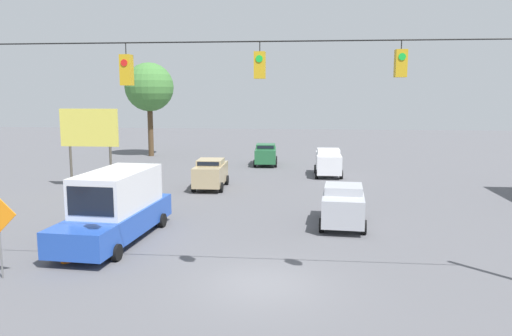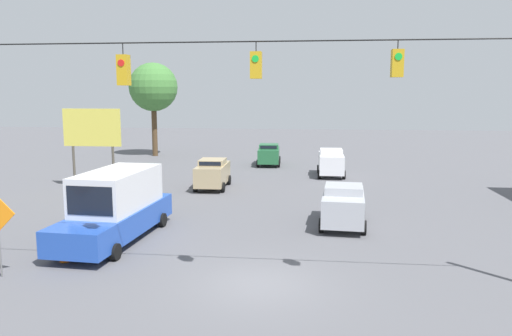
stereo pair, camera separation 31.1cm
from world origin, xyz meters
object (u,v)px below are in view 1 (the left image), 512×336
object	(u,v)px
pedestrian	(89,209)
tree_horizon_left	(149,88)
sedan_tan_withflow_far	(211,173)
sedan_silver_crossing_near	(343,204)
sedan_white_oncoming_deep	(328,162)
traffic_cone_nearest	(66,253)
overhead_signal_span	(258,129)
traffic_cone_second	(104,230)
roadside_billboard	(89,132)
box_truck_blue_parked_shoulder	(116,206)
traffic_cone_third	(121,216)
sedan_green_withflow_deep	(266,154)

from	to	relation	value
pedestrian	tree_horizon_left	distance (m)	26.71
sedan_tan_withflow_far	sedan_silver_crossing_near	world-z (taller)	sedan_silver_crossing_near
sedan_white_oncoming_deep	traffic_cone_nearest	world-z (taller)	sedan_white_oncoming_deep
overhead_signal_span	pedestrian	bearing A→B (deg)	-40.04
traffic_cone_second	traffic_cone_nearest	bearing A→B (deg)	86.20
overhead_signal_span	roadside_billboard	distance (m)	20.38
sedan_tan_withflow_far	box_truck_blue_parked_shoulder	world-z (taller)	box_truck_blue_parked_shoulder
tree_horizon_left	roadside_billboard	bearing A→B (deg)	94.43
traffic_cone_second	sedan_silver_crossing_near	bearing A→B (deg)	-162.75
sedan_white_oncoming_deep	traffic_cone_third	world-z (taller)	sedan_white_oncoming_deep
overhead_signal_span	sedan_white_oncoming_deep	xyz separation A→B (m)	(-3.11, -22.56, -4.05)
roadside_billboard	pedestrian	distance (m)	10.00
sedan_tan_withflow_far	box_truck_blue_parked_shoulder	size ratio (longest dim) A/B	0.55
traffic_cone_nearest	roadside_billboard	xyz separation A→B (m)	(5.16, -13.95, 3.30)
sedan_tan_withflow_far	sedan_green_withflow_deep	bearing A→B (deg)	-104.13
tree_horizon_left	sedan_green_withflow_deep	bearing A→B (deg)	156.14
sedan_silver_crossing_near	roadside_billboard	xyz separation A→B (m)	(15.65, -7.69, 2.66)
box_truck_blue_parked_shoulder	roadside_billboard	xyz separation A→B (m)	(5.98, -10.96, 2.22)
box_truck_blue_parked_shoulder	traffic_cone_second	size ratio (longest dim) A/B	10.37
box_truck_blue_parked_shoulder	roadside_billboard	bearing A→B (deg)	-61.40
sedan_white_oncoming_deep	roadside_billboard	world-z (taller)	roadside_billboard
pedestrian	roadside_billboard	bearing A→B (deg)	-66.73
box_truck_blue_parked_shoulder	tree_horizon_left	distance (m)	29.14
sedan_silver_crossing_near	sedan_white_oncoming_deep	distance (m)	14.17
traffic_cone_second	traffic_cone_third	distance (m)	2.56
sedan_silver_crossing_near	pedestrian	xyz separation A→B (m)	(11.87, 1.10, -0.22)
overhead_signal_span	traffic_cone_second	bearing A→B (deg)	-36.21
traffic_cone_nearest	sedan_silver_crossing_near	bearing A→B (deg)	-149.21
sedan_tan_withflow_far	tree_horizon_left	world-z (taller)	tree_horizon_left
traffic_cone_third	sedan_tan_withflow_far	bearing A→B (deg)	-105.87
overhead_signal_span	traffic_cone_third	world-z (taller)	overhead_signal_span
sedan_green_withflow_deep	pedestrian	xyz separation A→B (m)	(6.67, 20.36, -0.17)
traffic_cone_second	tree_horizon_left	distance (m)	29.13
sedan_white_oncoming_deep	roadside_billboard	size ratio (longest dim) A/B	0.78
traffic_cone_nearest	roadside_billboard	distance (m)	15.23
sedan_green_withflow_deep	traffic_cone_second	xyz separation A→B (m)	(5.10, 22.45, -0.59)
sedan_silver_crossing_near	traffic_cone_second	size ratio (longest dim) A/B	5.94
sedan_silver_crossing_near	traffic_cone_third	xyz separation A→B (m)	(10.50, 0.65, -0.64)
traffic_cone_nearest	tree_horizon_left	xyz separation A→B (m)	(6.45, -30.71, 6.30)
sedan_green_withflow_deep	traffic_cone_third	xyz separation A→B (m)	(5.31, 19.90, -0.59)
sedan_silver_crossing_near	sedan_green_withflow_deep	bearing A→B (deg)	-74.89
sedan_tan_withflow_far	sedan_silver_crossing_near	xyz separation A→B (m)	(-7.92, 8.45, 0.01)
sedan_white_oncoming_deep	traffic_cone_third	xyz separation A→B (m)	(10.41, 14.82, -0.69)
sedan_white_oncoming_deep	box_truck_blue_parked_shoulder	size ratio (longest dim) A/B	0.54
traffic_cone_third	roadside_billboard	distance (m)	10.34
traffic_cone_second	box_truck_blue_parked_shoulder	bearing A→B (deg)	173.09
traffic_cone_second	roadside_billboard	distance (m)	12.58
overhead_signal_span	traffic_cone_third	distance (m)	11.65
sedan_tan_withflow_far	sedan_white_oncoming_deep	bearing A→B (deg)	-143.82
traffic_cone_third	pedestrian	world-z (taller)	pedestrian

